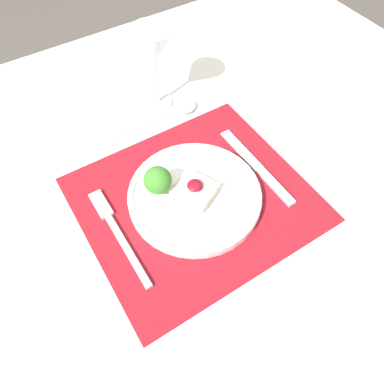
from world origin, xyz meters
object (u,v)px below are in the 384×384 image
Objects in this scene: knife at (261,171)px; spoon at (176,111)px; dinner_plate at (190,194)px; fork at (115,229)px; wine_glass_near at (153,51)px.

spoon is at bearing 104.70° from knife.
fork is (-0.15, 0.01, -0.01)m from dinner_plate.
wine_glass_near is (0.08, 0.26, 0.12)m from dinner_plate.
spoon is at bearing -71.69° from wine_glass_near.
wine_glass_near reaches higher than knife.
fork is at bearing 175.49° from dinner_plate.
fork is at bearing 175.55° from knife.
dinner_plate is 1.13× the size of fork.
wine_glass_near reaches higher than dinner_plate.
spoon is 1.11× the size of wine_glass_near.
dinner_plate is at bearing -106.77° from wine_glass_near.
fork is at bearing -143.41° from spoon.
knife is at bearing -4.74° from fork.
spoon is (-0.05, 0.23, -0.00)m from knife.
knife is (0.15, -0.02, -0.01)m from dinner_plate.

